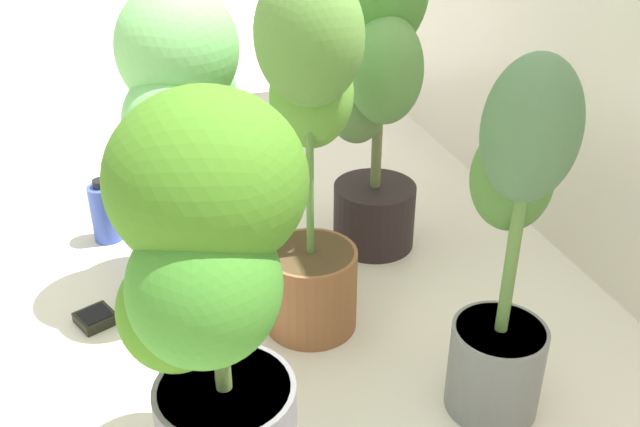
% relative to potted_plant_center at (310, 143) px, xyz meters
% --- Properties ---
extents(ground_plane, '(8.00, 8.00, 0.00)m').
position_rel_potted_plant_center_xyz_m(ground_plane, '(0.05, -0.12, -0.45)').
color(ground_plane, silver).
rests_on(ground_plane, ground).
extents(potted_plant_center, '(0.32, 0.29, 0.81)m').
position_rel_potted_plant_center_xyz_m(potted_plant_center, '(0.00, 0.00, 0.00)').
color(potted_plant_center, brown).
rests_on(potted_plant_center, ground).
extents(potted_plant_front_left, '(0.40, 0.36, 0.74)m').
position_rel_potted_plant_center_xyz_m(potted_plant_front_left, '(-0.22, -0.23, -0.02)').
color(potted_plant_front_left, '#2C2321').
rests_on(potted_plant_front_left, ground).
extents(potted_plant_back_right, '(0.26, 0.23, 0.72)m').
position_rel_potted_plant_center_xyz_m(potted_plant_back_right, '(0.36, 0.27, -0.07)').
color(potted_plant_back_right, slate).
rests_on(potted_plant_back_right, ground).
extents(potted_plant_back_left, '(0.38, 0.29, 0.86)m').
position_rel_potted_plant_center_xyz_m(potted_plant_back_left, '(-0.28, 0.25, 0.04)').
color(potted_plant_back_left, black).
rests_on(potted_plant_back_left, ground).
extents(potted_plant_front_right, '(0.44, 0.40, 0.72)m').
position_rel_potted_plant_center_xyz_m(potted_plant_front_right, '(0.38, -0.27, -0.03)').
color(potted_plant_front_right, slate).
rests_on(potted_plant_front_right, ground).
extents(hygrometer_box, '(0.11, 0.11, 0.03)m').
position_rel_potted_plant_center_xyz_m(hygrometer_box, '(-0.13, -0.49, -0.44)').
color(hygrometer_box, black).
rests_on(hygrometer_box, ground).
extents(nutrient_bottle, '(0.08, 0.08, 0.18)m').
position_rel_potted_plant_center_xyz_m(nutrient_bottle, '(-0.51, -0.44, -0.36)').
color(nutrient_bottle, '#3E56C5').
rests_on(nutrient_bottle, ground).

